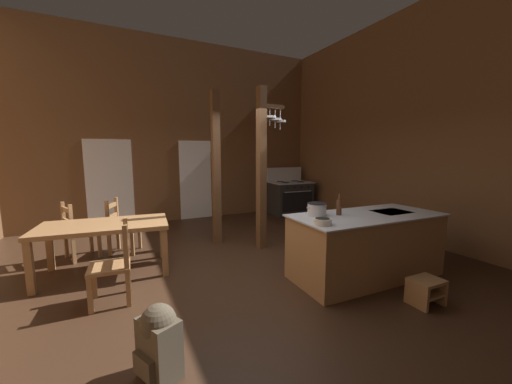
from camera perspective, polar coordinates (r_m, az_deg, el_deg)
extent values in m
cube|color=#382316|center=(4.34, -3.16, -16.52)|extent=(8.21, 8.49, 0.10)
cube|color=brown|center=(7.73, -15.04, 11.44)|extent=(8.21, 0.14, 4.54)
cube|color=brown|center=(6.47, 29.79, 11.47)|extent=(0.14, 8.49, 4.54)
cube|color=white|center=(7.52, -27.13, 1.48)|extent=(1.00, 0.01, 2.05)
cube|color=white|center=(7.76, -11.93, 2.33)|extent=(0.84, 0.01, 2.05)
cube|color=#9E7044|center=(4.38, 21.02, -10.02)|extent=(2.13, 0.97, 0.87)
cube|color=#B7BABF|center=(4.27, 21.31, -4.30)|extent=(2.19, 1.03, 0.02)
cube|color=black|center=(4.61, 25.44, -3.54)|extent=(0.53, 0.42, 0.00)
cube|color=black|center=(4.80, 17.05, -13.16)|extent=(2.00, 0.11, 0.10)
cube|color=#262626|center=(8.21, 6.85, -1.31)|extent=(1.13, 0.80, 0.90)
cube|color=black|center=(7.89, 8.28, -1.92)|extent=(0.93, 0.04, 0.52)
cylinder|color=#B7BABF|center=(7.83, 8.42, 0.07)|extent=(0.83, 0.06, 0.02)
cube|color=#B7BABF|center=(8.15, 6.90, 1.92)|extent=(1.17, 0.84, 0.03)
cube|color=#B7BABF|center=(8.44, 5.66, 3.53)|extent=(1.14, 0.08, 0.40)
cylinder|color=black|center=(8.15, 8.95, 2.02)|extent=(0.21, 0.21, 0.01)
cylinder|color=black|center=(7.89, 5.93, 1.89)|extent=(0.21, 0.21, 0.01)
cylinder|color=black|center=(8.40, 7.82, 2.22)|extent=(0.21, 0.21, 0.01)
cylinder|color=black|center=(8.15, 4.86, 2.09)|extent=(0.21, 0.21, 0.01)
cylinder|color=black|center=(8.00, 10.39, 1.06)|extent=(0.05, 0.03, 0.04)
cylinder|color=black|center=(7.88, 9.07, 0.99)|extent=(0.05, 0.03, 0.04)
cylinder|color=black|center=(7.76, 7.71, 0.91)|extent=(0.05, 0.03, 0.04)
cylinder|color=black|center=(7.65, 6.31, 0.83)|extent=(0.05, 0.03, 0.04)
cube|color=brown|center=(5.13, 1.07, 4.48)|extent=(0.15, 0.15, 2.89)
cube|color=brown|center=(5.30, 2.99, 16.74)|extent=(0.54, 0.13, 0.06)
cylinder|color=#B7BABF|center=(5.27, 2.79, 15.85)|extent=(0.01, 0.01, 0.17)
cylinder|color=#B7BABF|center=(5.26, 2.78, 14.71)|extent=(0.24, 0.24, 0.04)
cylinder|color=#B7BABF|center=(5.25, 2.77, 13.84)|extent=(0.02, 0.02, 0.14)
cylinder|color=#B7BABF|center=(5.33, 3.85, 15.54)|extent=(0.01, 0.01, 0.21)
cylinder|color=#B7BABF|center=(5.32, 3.84, 14.22)|extent=(0.24, 0.24, 0.04)
cylinder|color=#B7BABF|center=(5.31, 3.83, 13.36)|extent=(0.02, 0.02, 0.14)
cylinder|color=#B7BABF|center=(5.40, 4.89, 15.30)|extent=(0.01, 0.01, 0.23)
cylinder|color=#B7BABF|center=(5.38, 4.87, 13.86)|extent=(0.22, 0.22, 0.04)
cylinder|color=#B7BABF|center=(5.38, 4.86, 13.01)|extent=(0.02, 0.02, 0.14)
cube|color=brown|center=(5.46, -7.95, 4.61)|extent=(0.14, 0.14, 2.89)
cube|color=#9E7044|center=(3.95, 30.90, -14.95)|extent=(0.37, 0.29, 0.04)
cube|color=#9E7044|center=(3.89, 29.35, -17.63)|extent=(0.05, 0.28, 0.26)
cube|color=#9E7044|center=(4.14, 32.04, -16.28)|extent=(0.05, 0.28, 0.26)
cube|color=#9E7044|center=(4.01, 30.74, -16.90)|extent=(0.33, 0.29, 0.03)
cube|color=#9E7044|center=(4.64, -28.00, -5.93)|extent=(1.78, 1.06, 0.06)
cube|color=#9E7044|center=(5.26, -35.86, -9.12)|extent=(0.09, 0.09, 0.68)
cube|color=#9E7044|center=(5.07, -18.19, -8.61)|extent=(0.09, 0.09, 0.68)
cube|color=#9E7044|center=(4.55, -38.45, -11.83)|extent=(0.09, 0.09, 0.68)
cube|color=#9E7044|center=(4.33, -17.71, -11.43)|extent=(0.09, 0.09, 0.68)
cube|color=#9E7044|center=(5.58, -31.40, -6.92)|extent=(0.57, 0.57, 0.04)
cube|color=#9E7044|center=(5.87, -30.02, -8.42)|extent=(0.07, 0.07, 0.41)
cube|color=#9E7044|center=(5.52, -28.74, -9.31)|extent=(0.07, 0.07, 0.41)
cube|color=#9E7044|center=(5.70, -33.83, -6.35)|extent=(0.07, 0.07, 0.95)
cube|color=#9E7044|center=(5.34, -32.78, -7.14)|extent=(0.07, 0.07, 0.95)
cube|color=#9E7044|center=(5.45, -33.61, -3.00)|extent=(0.18, 0.37, 0.07)
cube|color=#9E7044|center=(5.49, -33.46, -4.96)|extent=(0.18, 0.37, 0.07)
cube|color=#9E7044|center=(3.82, -27.20, -13.12)|extent=(0.46, 0.46, 0.04)
cube|color=#9E7044|center=(3.75, -30.21, -17.44)|extent=(0.05, 0.05, 0.41)
cube|color=#9E7044|center=(4.09, -29.57, -15.24)|extent=(0.05, 0.05, 0.41)
cube|color=#9E7044|center=(3.61, -24.36, -13.37)|extent=(0.05, 0.05, 0.95)
cube|color=#9E7044|center=(3.97, -24.27, -11.45)|extent=(0.05, 0.05, 0.95)
cube|color=#9E7044|center=(3.69, -24.63, -7.02)|extent=(0.06, 0.38, 0.07)
cube|color=#9E7044|center=(3.74, -24.47, -9.84)|extent=(0.06, 0.38, 0.07)
cube|color=#9E7044|center=(5.54, -24.76, -6.58)|extent=(0.57, 0.57, 0.04)
cube|color=#9E7044|center=(5.71, -22.17, -8.37)|extent=(0.07, 0.07, 0.41)
cube|color=#9E7044|center=(5.37, -23.40, -9.46)|extent=(0.07, 0.07, 0.41)
cube|color=#9E7044|center=(5.77, -25.92, -5.64)|extent=(0.07, 0.07, 0.95)
cube|color=#9E7044|center=(5.43, -27.37, -6.54)|extent=(0.07, 0.07, 0.95)
cube|color=#9E7044|center=(5.53, -26.85, -2.40)|extent=(0.17, 0.37, 0.07)
cube|color=#9E7044|center=(5.57, -26.73, -4.33)|extent=(0.17, 0.37, 0.07)
cube|color=#4C4233|center=(2.62, -18.69, -27.43)|extent=(0.34, 0.38, 0.48)
cube|color=#4C4233|center=(2.61, -21.36, -29.67)|extent=(0.15, 0.23, 0.17)
cylinder|color=black|center=(2.61, -14.81, -27.41)|extent=(0.05, 0.05, 0.38)
cylinder|color=black|center=(2.74, -17.48, -25.62)|extent=(0.05, 0.05, 0.38)
sphere|color=#4C4233|center=(2.50, -18.93, -23.29)|extent=(0.36, 0.36, 0.27)
cylinder|color=#B7BABF|center=(3.96, 12.04, -3.47)|extent=(0.25, 0.25, 0.17)
cylinder|color=black|center=(3.95, 12.08, -2.22)|extent=(0.26, 0.26, 0.01)
cylinder|color=#B7BABF|center=(3.87, 10.43, -3.06)|extent=(0.05, 0.02, 0.02)
cylinder|color=#B7BABF|center=(4.04, 13.62, -2.69)|extent=(0.05, 0.02, 0.02)
cylinder|color=silver|center=(3.50, 13.11, -5.76)|extent=(0.21, 0.21, 0.07)
cylinder|color=black|center=(3.49, 13.13, -5.15)|extent=(0.18, 0.18, 0.00)
cylinder|color=#56331E|center=(4.08, 16.24, -2.91)|extent=(0.07, 0.07, 0.22)
cylinder|color=#56331E|center=(4.06, 16.32, -0.86)|extent=(0.03, 0.03, 0.08)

